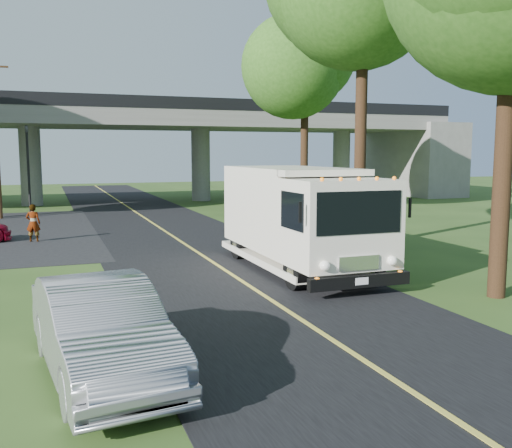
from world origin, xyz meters
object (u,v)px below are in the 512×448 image
silver_sedan (101,329)px  pedestrian (33,223)px  tree_right_far (310,69)px  step_van (299,215)px  traffic_signal (28,160)px

silver_sedan → pedestrian: silver_sedan is taller
tree_right_far → step_van: 17.04m
traffic_signal → silver_sedan: 27.01m
tree_right_far → silver_sedan: size_ratio=2.31×
step_van → pedestrian: 11.86m
traffic_signal → silver_sedan: size_ratio=1.09×
tree_right_far → pedestrian: tree_right_far is taller
pedestrian → step_van: bearing=145.1°
tree_right_far → silver_sedan: 25.84m
traffic_signal → step_van: size_ratio=0.69×
traffic_signal → pedestrian: (0.37, -11.38, -2.42)m
traffic_signal → step_van: traffic_signal is taller
traffic_signal → tree_right_far: (15.21, -6.16, 5.10)m
pedestrian → tree_right_far: bearing=-146.9°
step_van → silver_sedan: size_ratio=1.59×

